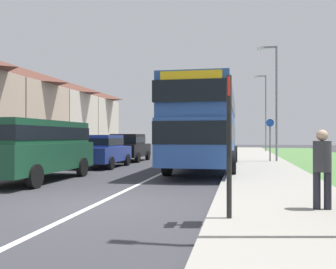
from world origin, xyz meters
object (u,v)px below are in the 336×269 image
(parked_van_dark_green, at_px, (36,145))
(pedestrian_at_stop, at_px, (322,165))
(street_lamp_mid, at_px, (274,95))
(double_decker_bus, at_px, (206,123))
(cycle_route_sign, at_px, (270,138))
(parked_car_blue, at_px, (102,149))
(bus_stop_sign, at_px, (229,136))
(street_lamp_far, at_px, (265,108))
(parked_car_black, at_px, (129,146))

(parked_van_dark_green, distance_m, pedestrian_at_stop, 9.37)
(pedestrian_at_stop, height_order, street_lamp_mid, street_lamp_mid)
(double_decker_bus, height_order, cycle_route_sign, double_decker_bus)
(double_decker_bus, xyz_separation_m, parked_car_blue, (-5.15, 0.02, -1.26))
(pedestrian_at_stop, distance_m, bus_stop_sign, 2.16)
(double_decker_bus, relative_size, bus_stop_sign, 4.32)
(street_lamp_far, bearing_deg, pedestrian_at_stop, -91.38)
(parked_van_dark_green, height_order, street_lamp_mid, street_lamp_mid)
(bus_stop_sign, distance_m, cycle_route_sign, 15.55)
(bus_stop_sign, bearing_deg, parked_van_dark_green, 142.50)
(pedestrian_at_stop, relative_size, street_lamp_mid, 0.25)
(parked_van_dark_green, xyz_separation_m, parked_car_blue, (0.18, 5.72, -0.36))
(pedestrian_at_stop, distance_m, street_lamp_far, 28.71)
(parked_van_dark_green, relative_size, bus_stop_sign, 2.09)
(double_decker_bus, height_order, pedestrian_at_stop, double_decker_bus)
(double_decker_bus, height_order, street_lamp_far, street_lamp_far)
(parked_car_blue, relative_size, cycle_route_sign, 1.60)
(parked_car_blue, xyz_separation_m, bus_stop_sign, (6.52, -10.87, 0.66))
(parked_van_dark_green, height_order, cycle_route_sign, cycle_route_sign)
(parked_car_blue, distance_m, street_lamp_mid, 10.18)
(parked_van_dark_green, relative_size, parked_car_black, 1.39)
(bus_stop_sign, bearing_deg, double_decker_bus, 97.19)
(bus_stop_sign, bearing_deg, street_lamp_far, 85.29)
(double_decker_bus, relative_size, parked_car_blue, 2.78)
(parked_car_black, height_order, pedestrian_at_stop, pedestrian_at_stop)
(pedestrian_at_stop, distance_m, street_lamp_mid, 14.55)
(parked_car_black, distance_m, street_lamp_mid, 9.14)
(parked_car_black, distance_m, bus_stop_sign, 16.85)
(parked_van_dark_green, relative_size, street_lamp_mid, 0.82)
(parked_car_blue, distance_m, pedestrian_at_stop, 12.78)
(bus_stop_sign, relative_size, street_lamp_far, 0.36)
(cycle_route_sign, bearing_deg, bus_stop_sign, -96.87)
(parked_car_black, distance_m, street_lamp_far, 17.07)
(pedestrian_at_stop, bearing_deg, parked_car_blue, 130.36)
(street_lamp_mid, bearing_deg, parked_car_black, 179.15)
(parked_van_dark_green, height_order, street_lamp_far, street_lamp_far)
(parked_car_black, xyz_separation_m, cycle_route_sign, (8.41, -0.08, 0.51))
(double_decker_bus, bearing_deg, bus_stop_sign, -82.81)
(double_decker_bus, xyz_separation_m, bus_stop_sign, (1.37, -10.84, -0.60))
(parked_van_dark_green, relative_size, pedestrian_at_stop, 3.26)
(street_lamp_far, bearing_deg, parked_van_dark_green, -110.46)
(parked_car_blue, height_order, bus_stop_sign, bus_stop_sign)
(parked_van_dark_green, bearing_deg, parked_car_blue, 88.19)
(parked_car_blue, bearing_deg, bus_stop_sign, -59.04)
(parked_car_black, bearing_deg, double_decker_bus, -42.04)
(pedestrian_at_stop, height_order, bus_stop_sign, bus_stop_sign)
(bus_stop_sign, height_order, street_lamp_far, street_lamp_far)
(parked_car_blue, distance_m, cycle_route_sign, 9.56)
(street_lamp_mid, bearing_deg, parked_car_blue, -152.33)
(street_lamp_mid, relative_size, street_lamp_far, 0.92)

